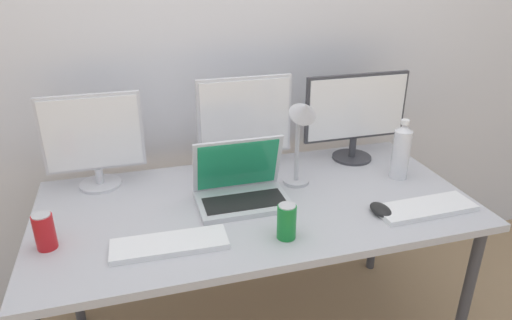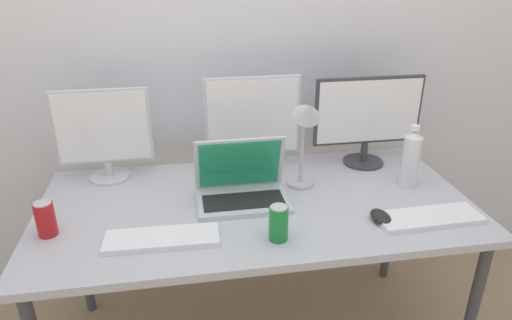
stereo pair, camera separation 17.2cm
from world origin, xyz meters
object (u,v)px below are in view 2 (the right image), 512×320
work_desk (256,214)px  laptop_silver (242,186)px  monitor_left (104,133)px  keyboard_main (429,218)px  mouse_by_keyboard (381,217)px  keyboard_aux (162,238)px  water_bottle (411,158)px  monitor_center (253,124)px  desk_lamp (306,128)px  soda_can_by_laptop (279,223)px  soda_can_near_keyboard (45,219)px  monitor_right (368,117)px

work_desk → laptop_silver: bearing=152.7°
laptop_silver → work_desk: bearing=-27.3°
monitor_left → keyboard_main: 1.33m
laptop_silver → mouse_by_keyboard: laptop_silver is taller
keyboard_aux → water_bottle: water_bottle is taller
monitor_left → monitor_center: bearing=-0.9°
laptop_silver → desk_lamp: desk_lamp is taller
monitor_left → soda_can_by_laptop: (0.62, -0.58, -0.15)m
mouse_by_keyboard → soda_can_by_laptop: 0.40m
monitor_left → mouse_by_keyboard: (1.02, -0.53, -0.19)m
monitor_center → soda_can_near_keyboard: size_ratio=3.36×
water_bottle → keyboard_aux: bearing=-166.1°
work_desk → mouse_by_keyboard: size_ratio=15.38×
soda_can_near_keyboard → soda_can_by_laptop: (0.78, -0.16, 0.00)m
work_desk → monitor_center: bearing=83.1°
keyboard_main → soda_can_by_laptop: soda_can_by_laptop is taller
mouse_by_keyboard → monitor_right: bearing=74.6°
keyboard_main → mouse_by_keyboard: size_ratio=3.52×
soda_can_near_keyboard → keyboard_main: bearing=-5.7°
monitor_left → water_bottle: monitor_left is taller
monitor_center → soda_can_by_laptop: (-0.00, -0.57, -0.15)m
laptop_silver → soda_can_by_laptop: laptop_silver is taller
work_desk → soda_can_by_laptop: (0.03, -0.27, 0.12)m
water_bottle → soda_can_by_laptop: (-0.62, -0.30, -0.06)m
laptop_silver → keyboard_main: laptop_silver is taller
monitor_right → keyboard_aux: bearing=-151.9°
mouse_by_keyboard → monitor_center: bearing=126.2°
work_desk → laptop_silver: laptop_silver is taller
keyboard_main → desk_lamp: 0.56m
monitor_right → desk_lamp: (-0.35, -0.21, 0.04)m
monitor_left → mouse_by_keyboard: monitor_left is taller
laptop_silver → desk_lamp: bearing=9.0°
laptop_silver → mouse_by_keyboard: 0.54m
desk_lamp → keyboard_aux: bearing=-153.7°
keyboard_aux → soda_can_by_laptop: bearing=-6.0°
water_bottle → soda_can_near_keyboard: size_ratio=2.10×
water_bottle → soda_can_by_laptop: water_bottle is taller
work_desk → monitor_left: 0.72m
work_desk → water_bottle: bearing=3.4°
monitor_right → desk_lamp: monitor_right is taller
mouse_by_keyboard → soda_can_near_keyboard: (-1.17, 0.11, 0.05)m
monitor_right → soda_can_by_laptop: size_ratio=3.90×
soda_can_by_laptop → desk_lamp: bearing=62.1°
monitor_center → soda_can_near_keyboard: bearing=-152.5°
water_bottle → desk_lamp: (-0.45, 0.03, 0.15)m
monitor_right → laptop_silver: (-0.61, -0.25, -0.17)m
work_desk → keyboard_aux: bearing=-149.4°
desk_lamp → water_bottle: bearing=-3.8°
keyboard_main → monitor_left: bearing=153.6°
desk_lamp → work_desk: bearing=-161.8°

